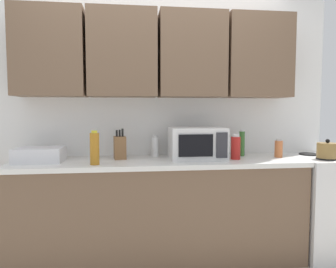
{
  "coord_description": "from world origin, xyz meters",
  "views": [
    {
      "loc": [
        -0.25,
        -2.97,
        1.33
      ],
      "look_at": [
        0.08,
        -0.25,
        1.12
      ],
      "focal_mm": 33.08,
      "sensor_mm": 36.0,
      "label": 1
    }
  ],
  "objects_px": {
    "bottle_white_jar": "(155,146)",
    "bottle_amber_vinegar": "(95,148)",
    "bottle_spice_jar": "(279,149)",
    "microwave": "(197,143)",
    "dish_rack": "(40,155)",
    "stove_range": "(333,204)",
    "bottle_green_oil": "(242,143)",
    "knife_block": "(120,147)",
    "bottle_red_sauce": "(236,147)",
    "kettle": "(327,150)"
  },
  "relations": [
    {
      "from": "dish_rack",
      "to": "bottle_spice_jar",
      "type": "xyz_separation_m",
      "value": [
        2.1,
        0.01,
        0.02
      ]
    },
    {
      "from": "bottle_red_sauce",
      "to": "stove_range",
      "type": "bearing_deg",
      "value": 2.49
    },
    {
      "from": "microwave",
      "to": "bottle_white_jar",
      "type": "height_order",
      "value": "microwave"
    },
    {
      "from": "dish_rack",
      "to": "bottle_white_jar",
      "type": "xyz_separation_m",
      "value": [
        0.98,
        0.2,
        0.03
      ]
    },
    {
      "from": "dish_rack",
      "to": "bottle_spice_jar",
      "type": "bearing_deg",
      "value": 0.22
    },
    {
      "from": "kettle",
      "to": "bottle_amber_vinegar",
      "type": "relative_size",
      "value": 0.64
    },
    {
      "from": "dish_rack",
      "to": "bottle_amber_vinegar",
      "type": "height_order",
      "value": "bottle_amber_vinegar"
    },
    {
      "from": "stove_range",
      "to": "bottle_red_sauce",
      "type": "relative_size",
      "value": 4.09
    },
    {
      "from": "bottle_white_jar",
      "to": "bottle_amber_vinegar",
      "type": "relative_size",
      "value": 0.73
    },
    {
      "from": "bottle_white_jar",
      "to": "bottle_amber_vinegar",
      "type": "bearing_deg",
      "value": -142.32
    },
    {
      "from": "bottle_spice_jar",
      "to": "bottle_green_oil",
      "type": "bearing_deg",
      "value": 158.66
    },
    {
      "from": "knife_block",
      "to": "bottle_amber_vinegar",
      "type": "xyz_separation_m",
      "value": [
        -0.19,
        -0.27,
        0.03
      ]
    },
    {
      "from": "bottle_spice_jar",
      "to": "microwave",
      "type": "bearing_deg",
      "value": -179.52
    },
    {
      "from": "bottle_amber_vinegar",
      "to": "dish_rack",
      "type": "bearing_deg",
      "value": 157.83
    },
    {
      "from": "stove_range",
      "to": "bottle_amber_vinegar",
      "type": "relative_size",
      "value": 3.36
    },
    {
      "from": "stove_range",
      "to": "dish_rack",
      "type": "bearing_deg",
      "value": 179.57
    },
    {
      "from": "bottle_red_sauce",
      "to": "bottle_amber_vinegar",
      "type": "distance_m",
      "value": 1.21
    },
    {
      "from": "bottle_red_sauce",
      "to": "knife_block",
      "type": "bearing_deg",
      "value": 172.26
    },
    {
      "from": "stove_range",
      "to": "dish_rack",
      "type": "xyz_separation_m",
      "value": [
        -2.64,
        0.02,
        0.51
      ]
    },
    {
      "from": "bottle_red_sauce",
      "to": "bottle_green_oil",
      "type": "distance_m",
      "value": 0.23
    },
    {
      "from": "microwave",
      "to": "dish_rack",
      "type": "height_order",
      "value": "microwave"
    },
    {
      "from": "microwave",
      "to": "bottle_green_oil",
      "type": "relative_size",
      "value": 1.93
    },
    {
      "from": "microwave",
      "to": "bottle_red_sauce",
      "type": "xyz_separation_m",
      "value": [
        0.33,
        -0.06,
        -0.03
      ]
    },
    {
      "from": "stove_range",
      "to": "knife_block",
      "type": "relative_size",
      "value": 3.39
    },
    {
      "from": "stove_range",
      "to": "bottle_amber_vinegar",
      "type": "height_order",
      "value": "bottle_amber_vinegar"
    },
    {
      "from": "stove_range",
      "to": "bottle_green_oil",
      "type": "xyz_separation_m",
      "value": [
        -0.84,
        0.15,
        0.57
      ]
    },
    {
      "from": "knife_block",
      "to": "bottle_green_oil",
      "type": "relative_size",
      "value": 1.08
    },
    {
      "from": "dish_rack",
      "to": "bottle_spice_jar",
      "type": "relative_size",
      "value": 2.24
    },
    {
      "from": "bottle_white_jar",
      "to": "bottle_amber_vinegar",
      "type": "distance_m",
      "value": 0.64
    },
    {
      "from": "kettle",
      "to": "bottle_spice_jar",
      "type": "distance_m",
      "value": 0.4
    },
    {
      "from": "kettle",
      "to": "bottle_spice_jar",
      "type": "height_order",
      "value": "kettle"
    },
    {
      "from": "dish_rack",
      "to": "bottle_amber_vinegar",
      "type": "xyz_separation_m",
      "value": [
        0.47,
        -0.19,
        0.07
      ]
    },
    {
      "from": "dish_rack",
      "to": "bottle_white_jar",
      "type": "relative_size",
      "value": 1.92
    },
    {
      "from": "stove_range",
      "to": "bottle_white_jar",
      "type": "height_order",
      "value": "bottle_white_jar"
    },
    {
      "from": "kettle",
      "to": "bottle_green_oil",
      "type": "bearing_deg",
      "value": 156.86
    },
    {
      "from": "bottle_green_oil",
      "to": "bottle_white_jar",
      "type": "bearing_deg",
      "value": 174.85
    },
    {
      "from": "bottle_red_sauce",
      "to": "bottle_green_oil",
      "type": "xyz_separation_m",
      "value": [
        0.13,
        0.19,
        0.01
      ]
    },
    {
      "from": "microwave",
      "to": "bottle_amber_vinegar",
      "type": "height_order",
      "value": "microwave"
    },
    {
      "from": "bottle_spice_jar",
      "to": "bottle_green_oil",
      "type": "height_order",
      "value": "bottle_green_oil"
    },
    {
      "from": "bottle_spice_jar",
      "to": "bottle_amber_vinegar",
      "type": "xyz_separation_m",
      "value": [
        -1.63,
        -0.2,
        0.05
      ]
    },
    {
      "from": "bottle_white_jar",
      "to": "knife_block",
      "type": "bearing_deg",
      "value": -158.48
    },
    {
      "from": "knife_block",
      "to": "bottle_green_oil",
      "type": "xyz_separation_m",
      "value": [
        1.14,
        0.05,
        0.02
      ]
    },
    {
      "from": "bottle_spice_jar",
      "to": "bottle_red_sauce",
      "type": "xyz_separation_m",
      "value": [
        -0.43,
        -0.07,
        0.03
      ]
    },
    {
      "from": "bottle_white_jar",
      "to": "bottle_spice_jar",
      "type": "bearing_deg",
      "value": -9.76
    },
    {
      "from": "bottle_red_sauce",
      "to": "bottle_spice_jar",
      "type": "bearing_deg",
      "value": 9.18
    },
    {
      "from": "microwave",
      "to": "bottle_white_jar",
      "type": "distance_m",
      "value": 0.41
    },
    {
      "from": "kettle",
      "to": "knife_block",
      "type": "distance_m",
      "value": 1.83
    },
    {
      "from": "knife_block",
      "to": "bottle_red_sauce",
      "type": "height_order",
      "value": "knife_block"
    },
    {
      "from": "microwave",
      "to": "dish_rack",
      "type": "relative_size",
      "value": 1.26
    },
    {
      "from": "stove_range",
      "to": "knife_block",
      "type": "xyz_separation_m",
      "value": [
        -1.98,
        0.1,
        0.55
      ]
    }
  ]
}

